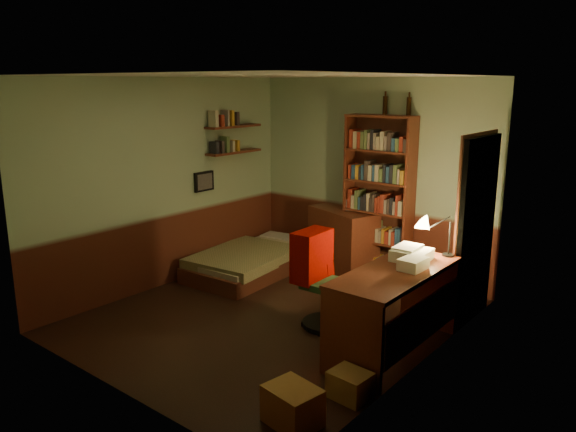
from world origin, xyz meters
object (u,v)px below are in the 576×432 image
Objects in this scene: mini_stereo at (357,204)px; desk_lamp at (450,230)px; office_chair at (327,284)px; cardboard_box_b at (350,385)px; bookshelf at (378,198)px; cardboard_box_a at (293,406)px; desk at (394,312)px; bed at (253,253)px; dresser at (343,241)px.

mini_stereo is 0.50× the size of desk_lamp.
office_chair is (0.74, -1.74, -0.46)m from mini_stereo.
desk_lamp is 1.68× the size of cardboard_box_b.
bookshelf is 5.35× the size of cardboard_box_a.
cardboard_box_a is (-0.22, -2.25, -0.95)m from desk_lamp.
desk_lamp is at bearing 84.42° from cardboard_box_a.
desk is 3.88× the size of cardboard_box_a.
desk_lamp is (1.77, -1.09, 0.16)m from mini_stereo.
cardboard_box_a is (1.20, -3.30, -0.92)m from bookshelf.
bookshelf is 2.26m from desk.
office_chair is at bearing 116.79° from cardboard_box_a.
cardboard_box_b is at bearing -82.70° from desk.
bed is 3.31m from cardboard_box_b.
cardboard_box_a is at bearing -103.83° from cardboard_box_b.
office_chair is 1.82m from cardboard_box_a.
desk_lamp reaches higher than desk.
bookshelf is 3.18m from cardboard_box_b.
office_chair is (1.80, -0.82, 0.21)m from bed.
bed is at bearing -120.73° from dresser.
bookshelf is at bearing 110.05° from cardboard_box_a.
bookshelf is 2.23× the size of office_chair.
bookshelf reaches higher than cardboard_box_b.
cardboard_box_a is at bearing -86.89° from mini_stereo.
bookshelf is at bearing 163.93° from desk_lamp.
bed is 2.78m from desk.
mini_stereo is 1.94m from office_chair.
bed is 6.77× the size of mini_stereo.
desk is 1.54m from cardboard_box_a.
bed is at bearing -160.80° from mini_stereo.
bed is at bearing -163.09° from desk_lamp.
desk_lamp is (1.90, -0.97, 0.67)m from dresser.
desk_lamp is (1.42, -1.05, 0.03)m from bookshelf.
cardboard_box_a is at bearing -75.16° from desk_lamp.
bed is 3.41× the size of desk_lamp.
dresser reaches higher than cardboard_box_b.
desk reaches higher than cardboard_box_b.
bookshelf is at bearing 101.59° from office_chair.
cardboard_box_b is (0.95, -1.02, -0.37)m from office_chair.
bed is 0.86× the size of bookshelf.
desk is 1.02m from desk_lamp.
desk_lamp is at bearing -53.48° from mini_stereo.
cardboard_box_a reaches higher than cardboard_box_b.
desk_lamp is at bearing -37.90° from bookshelf.
mini_stereo reaches higher than desk.
bed is 3.56m from cardboard_box_a.
office_chair is (-1.03, -0.65, -0.62)m from desk_lamp.
mini_stereo is at bearing 62.10° from dresser.
bed is 4.62× the size of cardboard_box_a.
office_chair reaches higher than bed.
office_chair is at bearing 132.98° from cardboard_box_b.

